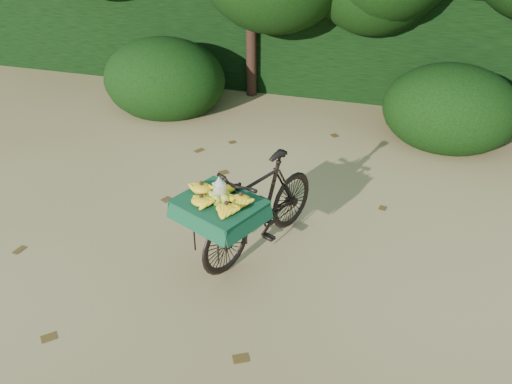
# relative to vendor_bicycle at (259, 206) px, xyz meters

# --- Properties ---
(ground) EXTENTS (80.00, 80.00, 0.00)m
(ground) POSITION_rel_vendor_bicycle_xyz_m (0.44, -1.00, -0.54)
(ground) COLOR tan
(ground) RESTS_ON ground
(vendor_bicycle) EXTENTS (1.30, 1.88, 1.05)m
(vendor_bicycle) POSITION_rel_vendor_bicycle_xyz_m (0.00, 0.00, 0.00)
(vendor_bicycle) COLOR black
(vendor_bicycle) RESTS_ON ground
(hedge_backdrop) EXTENTS (26.00, 1.80, 1.80)m
(hedge_backdrop) POSITION_rel_vendor_bicycle_xyz_m (0.44, 5.30, 0.36)
(hedge_backdrop) COLOR black
(hedge_backdrop) RESTS_ON ground
(bush_clumps) EXTENTS (8.80, 1.70, 0.90)m
(bush_clumps) POSITION_rel_vendor_bicycle_xyz_m (0.94, 3.30, -0.09)
(bush_clumps) COLOR black
(bush_clumps) RESTS_ON ground
(leaf_litter) EXTENTS (7.00, 7.30, 0.01)m
(leaf_litter) POSITION_rel_vendor_bicycle_xyz_m (0.44, -0.35, -0.53)
(leaf_litter) COLOR #4C3514
(leaf_litter) RESTS_ON ground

